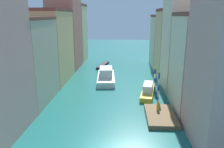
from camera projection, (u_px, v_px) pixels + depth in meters
ground_plane at (114, 80)px, 45.36m from camera, size 154.00×154.00×0.00m
building_left_1 at (27, 61)px, 32.82m from camera, size 6.60×10.35×12.64m
building_left_2 at (51, 46)px, 43.45m from camera, size 6.60×12.05×14.06m
building_left_3 at (65, 30)px, 53.73m from camera, size 6.60×9.98×18.57m
building_left_4 at (74, 33)px, 63.23m from camera, size 6.60×8.55×15.87m
building_right_1 at (200, 63)px, 29.91m from camera, size 6.60×8.62×13.25m
building_right_2 at (184, 38)px, 37.72m from camera, size 6.60×8.21×18.16m
building_right_3 at (173, 43)px, 46.84m from camera, size 6.60×8.96×14.16m
building_right_4 at (165, 41)px, 56.35m from camera, size 6.60×9.72×12.97m
waterfront_dock at (161, 116)px, 28.59m from camera, size 3.74×6.59×0.52m
person_on_dock at (158, 106)px, 29.54m from camera, size 0.36×0.36×1.38m
mooring_pole_0 at (158, 87)px, 33.11m from camera, size 0.29×0.29×4.86m
mooring_pole_1 at (158, 84)px, 35.35m from camera, size 0.34×0.34×4.27m
mooring_pole_2 at (155, 79)px, 38.34m from camera, size 0.39×0.39×4.18m
mooring_pole_3 at (155, 76)px, 40.43m from camera, size 0.33×0.33×4.11m
vaporetto_white at (106, 76)px, 44.36m from camera, size 4.08×10.06×2.73m
gondola_black at (103, 65)px, 57.50m from camera, size 2.66×8.33×0.54m
motorboat_0 at (148, 91)px, 36.61m from camera, size 3.24×7.99×1.98m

